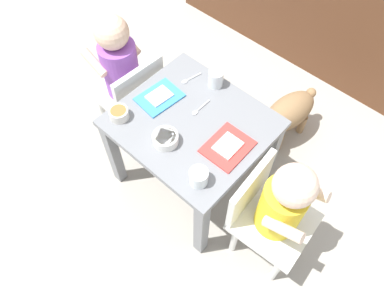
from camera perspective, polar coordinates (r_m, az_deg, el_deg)
The scene contains 13 objects.
ground_plane at distance 1.85m, azimuth 0.00°, elevation -5.06°, with size 7.00×7.00×0.00m, color #9E998E.
dining_table at distance 1.53m, azimuth 0.00°, elevation 1.59°, with size 0.58×0.52×0.45m.
seated_child_left at distance 1.73m, azimuth -10.65°, elevation 11.29°, with size 0.29×0.29×0.68m.
seated_child_right at distance 1.37m, azimuth 13.11°, elevation -8.96°, with size 0.30×0.30×0.65m.
dog at distance 1.87m, azimuth 13.59°, elevation 4.17°, with size 0.20×0.43×0.30m.
food_tray_left at distance 1.54m, azimuth -4.96°, elevation 7.13°, with size 0.15×0.19×0.02m.
food_tray_right at distance 1.40m, azimuth 5.45°, elevation -0.38°, with size 0.15×0.18×0.02m.
water_cup_left at distance 1.57m, azimuth 3.62°, elevation 9.80°, with size 0.06×0.06×0.07m.
water_cup_right at distance 1.30m, azimuth 1.01°, elevation -5.11°, with size 0.07×0.07×0.06m.
cereal_bowl_left_side at distance 1.40m, azimuth -4.05°, elevation 0.84°, with size 0.10×0.10×0.04m.
veggie_bowl_near at distance 1.49m, azimuth -11.03°, elevation 4.56°, with size 0.08×0.08×0.04m.
spoon_by_left_tray at distance 1.61m, azimuth -0.38°, elevation 9.83°, with size 0.04×0.10×0.01m.
spoon_by_right_tray at distance 1.50m, azimuth 1.12°, elevation 5.35°, with size 0.02×0.10×0.01m.
Camera 1 is at (0.59, -0.65, 1.62)m, focal length 35.14 mm.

